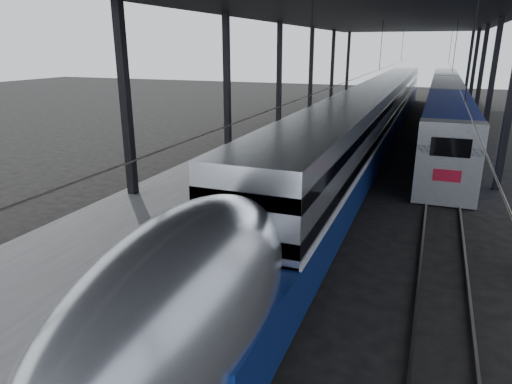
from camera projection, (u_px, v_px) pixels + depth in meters
The scene contains 7 objects.
ground at pixel (197, 292), 13.90m from camera, with size 160.00×160.00×0.00m, color black.
platform at pixel (287, 143), 32.70m from camera, with size 6.00×80.00×1.00m, color #4C4C4F.
yellow_strip at pixel (325, 139), 31.58m from camera, with size 0.30×80.00×0.01m, color gold.
rails at pixel (402, 159), 30.06m from camera, with size 6.52×80.00×0.16m.
canopy at pixel (373, 13), 28.21m from camera, with size 18.00×75.00×9.47m.
tgv_train at pixel (373, 119), 33.38m from camera, with size 3.07×65.20×4.39m.
second_train at pixel (445, 101), 44.77m from camera, with size 2.85×56.05×3.93m.
Camera 1 is at (6.15, -10.81, 7.15)m, focal length 32.00 mm.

